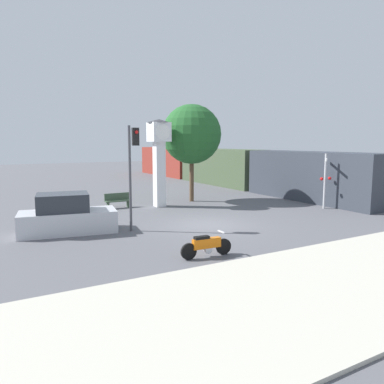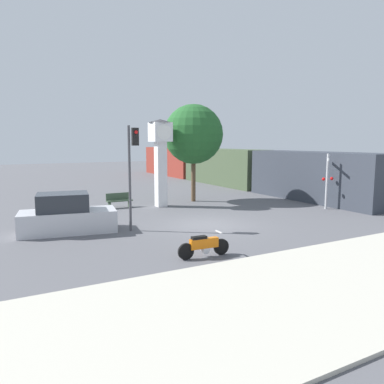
% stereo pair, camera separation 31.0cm
% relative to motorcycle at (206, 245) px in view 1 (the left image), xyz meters
% --- Properties ---
extents(ground_plane, '(120.00, 120.00, 0.00)m').
position_rel_motorcycle_xyz_m(ground_plane, '(2.80, 4.45, -0.42)').
color(ground_plane, '#56565B').
extents(sidewalk_strip, '(36.00, 6.00, 0.10)m').
position_rel_motorcycle_xyz_m(sidewalk_strip, '(2.80, -4.00, -0.37)').
color(sidewalk_strip, '#BCB7A8').
rests_on(sidewalk_strip, ground_plane).
extents(motorcycle, '(2.00, 0.43, 0.88)m').
position_rel_motorcycle_xyz_m(motorcycle, '(0.00, 0.00, 0.00)').
color(motorcycle, black).
rests_on(motorcycle, ground_plane).
extents(clock_tower, '(1.42, 1.42, 5.48)m').
position_rel_motorcycle_xyz_m(clock_tower, '(2.96, 10.48, 3.20)').
color(clock_tower, white).
rests_on(clock_tower, ground_plane).
extents(freight_train, '(2.80, 34.11, 3.40)m').
position_rel_motorcycle_xyz_m(freight_train, '(13.50, 19.13, 1.28)').
color(freight_train, '#333842').
rests_on(freight_train, ground_plane).
extents(traffic_light, '(0.50, 0.35, 4.81)m').
position_rel_motorcycle_xyz_m(traffic_light, '(-0.81, 5.09, 2.86)').
color(traffic_light, '#47474C').
rests_on(traffic_light, ground_plane).
extents(railroad_crossing_signal, '(0.90, 0.82, 3.38)m').
position_rel_motorcycle_xyz_m(railroad_crossing_signal, '(11.48, 4.80, 1.43)').
color(railroad_crossing_signal, '#B7B7BC').
rests_on(railroad_crossing_signal, ground_plane).
extents(street_tree, '(4.02, 4.02, 6.61)m').
position_rel_motorcycle_xyz_m(street_tree, '(5.77, 11.33, 4.16)').
color(street_tree, brown).
rests_on(street_tree, ground_plane).
extents(bench, '(1.60, 0.44, 0.92)m').
position_rel_motorcycle_xyz_m(bench, '(0.46, 11.28, 0.07)').
color(bench, '#384C38').
rests_on(bench, ground_plane).
extents(parked_car, '(4.44, 2.48, 1.80)m').
position_rel_motorcycle_xyz_m(parked_car, '(-3.59, 6.17, 0.33)').
color(parked_car, silver).
rests_on(parked_car, ground_plane).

